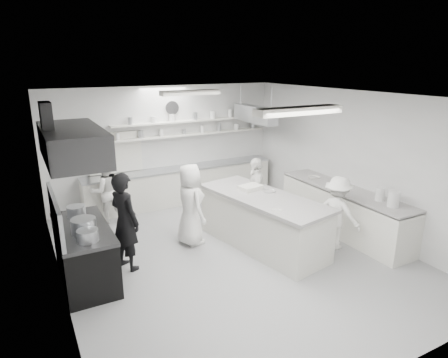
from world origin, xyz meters
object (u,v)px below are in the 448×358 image
stove (85,255)px  cook_stove (125,221)px  right_counter (343,211)px  prep_island (263,222)px  cook_back (106,191)px  back_counter (182,185)px

stove → cook_stove: size_ratio=1.01×
right_counter → prep_island: size_ratio=1.21×
cook_back → right_counter: bearing=144.4°
right_counter → cook_back: (-4.38, 2.95, 0.29)m
right_counter → prep_island: (-1.91, 0.25, 0.03)m
stove → right_counter: bearing=-6.5°
right_counter → prep_island: 1.93m
stove → prep_island: bearing=-6.0°
stove → cook_back: cook_back is taller
stove → cook_stove: (0.72, 0.06, 0.44)m
stove → cook_stove: cook_stove is taller
stove → cook_back: bearing=69.6°
stove → right_counter: size_ratio=0.55×
right_counter → prep_island: prep_island is taller
prep_island → right_counter: bearing=-18.2°
back_counter → cook_stove: size_ratio=2.82×
back_counter → right_counter: size_ratio=1.52×
cook_back → stove: bearing=68.0°
stove → prep_island: 3.36m
prep_island → cook_stove: cook_stove is taller
cook_stove → cook_back: bearing=-26.5°
prep_island → cook_stove: bearing=160.4°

